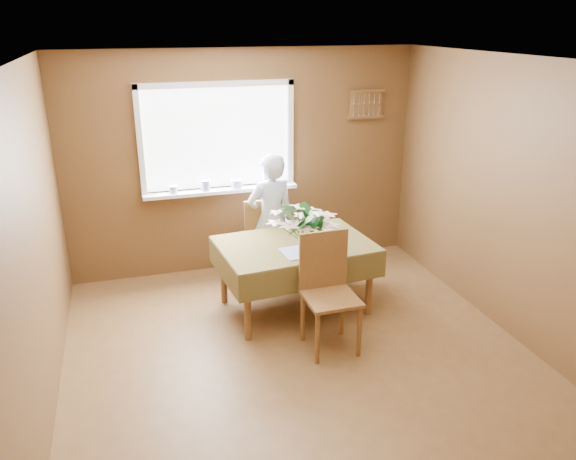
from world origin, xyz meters
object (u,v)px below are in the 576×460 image
object	(u,v)px
chair_near	(328,287)
seated_woman	(271,220)
chair_far	(262,234)
flower_bouquet	(304,221)
dining_table	(295,251)

from	to	relation	value
chair_near	seated_woman	world-z (taller)	seated_woman
chair_far	chair_near	xyz separation A→B (m)	(0.21, -1.54, 0.05)
chair_near	chair_far	bearing A→B (deg)	97.20
chair_near	flower_bouquet	size ratio (longest dim) A/B	1.99
dining_table	flower_bouquet	xyz separation A→B (m)	(0.02, -0.20, 0.38)
chair_far	seated_woman	distance (m)	0.27
flower_bouquet	chair_near	bearing A→B (deg)	-84.05
flower_bouquet	dining_table	bearing A→B (deg)	96.69
seated_woman	chair_far	bearing A→B (deg)	-73.10
dining_table	seated_woman	distance (m)	0.69
seated_woman	flower_bouquet	xyz separation A→B (m)	(0.09, -0.88, 0.28)
chair_far	flower_bouquet	size ratio (longest dim) A/B	1.80
dining_table	chair_far	size ratio (longest dim) A/B	1.65
chair_far	flower_bouquet	bearing A→B (deg)	102.20
dining_table	chair_far	bearing A→B (deg)	93.89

